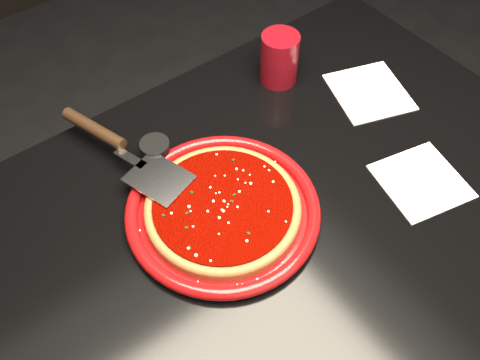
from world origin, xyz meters
name	(u,v)px	position (x,y,z in m)	size (l,w,h in m)	color
table	(259,309)	(0.00, 0.00, 0.38)	(1.20, 0.80, 0.75)	black
plate	(223,210)	(-0.05, 0.05, 0.76)	(0.34, 0.34, 0.03)	maroon
pizza_crust	(223,209)	(-0.05, 0.05, 0.77)	(0.27, 0.27, 0.01)	brown
pizza_crust_rim	(223,207)	(-0.05, 0.05, 0.77)	(0.27, 0.27, 0.02)	brown
pizza_sauce	(223,205)	(-0.05, 0.05, 0.78)	(0.24, 0.24, 0.01)	#6C0500
parmesan_dusting	(223,203)	(-0.05, 0.05, 0.78)	(0.23, 0.23, 0.01)	#F7ECC0
basil_flecks	(223,203)	(-0.05, 0.05, 0.78)	(0.21, 0.21, 0.00)	black
pizza_server	(125,149)	(-0.13, 0.25, 0.79)	(0.10, 0.35, 0.03)	#B9BBC0
cup	(279,58)	(0.25, 0.26, 0.81)	(0.08, 0.08, 0.11)	maroon
napkin_a	(421,181)	(0.28, -0.11, 0.75)	(0.14, 0.14, 0.00)	white
napkin_b	(369,92)	(0.37, 0.11, 0.75)	(0.15, 0.16, 0.00)	white
ramekin	(156,151)	(-0.08, 0.23, 0.77)	(0.06, 0.06, 0.04)	black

